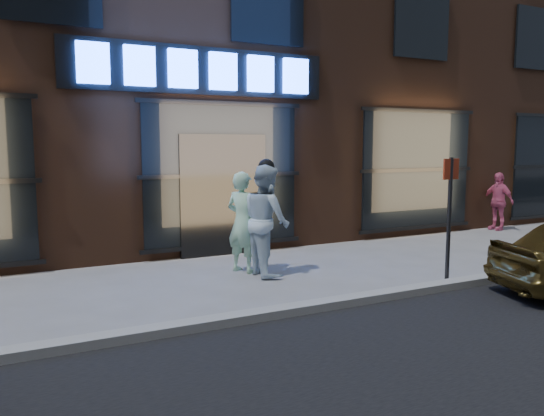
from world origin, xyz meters
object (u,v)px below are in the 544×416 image
at_px(passerby, 498,201).
at_px(sign_post, 449,209).
at_px(man_cap, 266,220).
at_px(man_bowtie, 243,222).

distance_m(passerby, sign_post, 6.27).
relative_size(passerby, sign_post, 0.74).
bearing_deg(sign_post, man_cap, 136.26).
height_order(man_cap, sign_post, sign_post).
xyz_separation_m(man_bowtie, sign_post, (2.53, -2.24, 0.34)).
bearing_deg(man_cap, man_bowtie, 39.44).
relative_size(man_bowtie, man_cap, 0.93).
bearing_deg(man_bowtie, sign_post, -160.09).
bearing_deg(passerby, man_cap, -82.71).
bearing_deg(man_bowtie, passerby, -109.49).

